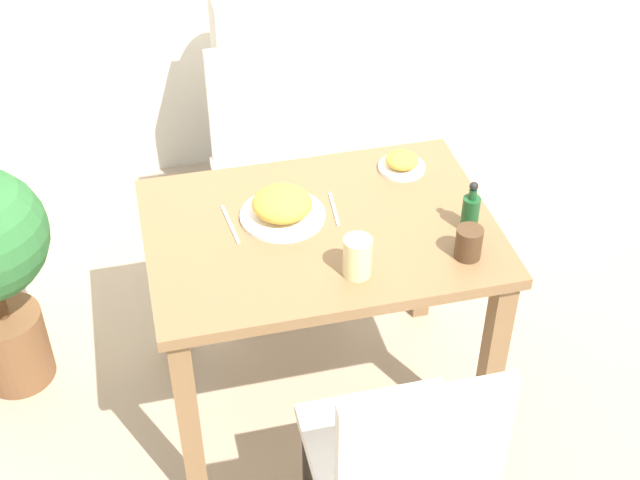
# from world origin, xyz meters

# --- Properties ---
(ground_plane) EXTENTS (16.00, 16.00, 0.00)m
(ground_plane) POSITION_xyz_m (0.00, 0.00, 0.00)
(ground_plane) COLOR tan
(dining_table) EXTENTS (1.00, 0.71, 0.72)m
(dining_table) POSITION_xyz_m (0.00, 0.00, 0.60)
(dining_table) COLOR olive
(dining_table) RESTS_ON ground_plane
(chair_near) EXTENTS (0.42, 0.42, 0.88)m
(chair_near) POSITION_xyz_m (0.04, -0.69, 0.50)
(chair_near) COLOR silver
(chair_near) RESTS_ON ground_plane
(chair_far) EXTENTS (0.42, 0.42, 0.88)m
(chair_far) POSITION_xyz_m (-0.01, 0.71, 0.50)
(chair_far) COLOR silver
(chair_far) RESTS_ON ground_plane
(food_plate) EXTENTS (0.25, 0.25, 0.09)m
(food_plate) POSITION_xyz_m (-0.10, 0.07, 0.76)
(food_plate) COLOR white
(food_plate) RESTS_ON dining_table
(side_plate) EXTENTS (0.15, 0.15, 0.06)m
(side_plate) POSITION_xyz_m (0.32, 0.22, 0.74)
(side_plate) COLOR white
(side_plate) RESTS_ON dining_table
(drink_cup) EXTENTS (0.07, 0.07, 0.09)m
(drink_cup) POSITION_xyz_m (0.36, -0.22, 0.77)
(drink_cup) COLOR #4C331E
(drink_cup) RESTS_ON dining_table
(juice_glass) EXTENTS (0.08, 0.08, 0.12)m
(juice_glass) POSITION_xyz_m (0.05, -0.22, 0.78)
(juice_glass) COLOR beige
(juice_glass) RESTS_ON dining_table
(sauce_bottle) EXTENTS (0.05, 0.05, 0.16)m
(sauce_bottle) POSITION_xyz_m (0.41, -0.11, 0.78)
(sauce_bottle) COLOR #194C23
(sauce_bottle) RESTS_ON dining_table
(fork_utensil) EXTENTS (0.03, 0.18, 0.00)m
(fork_utensil) POSITION_xyz_m (-0.25, 0.07, 0.72)
(fork_utensil) COLOR silver
(fork_utensil) RESTS_ON dining_table
(spoon_utensil) EXTENTS (0.02, 0.16, 0.00)m
(spoon_utensil) POSITION_xyz_m (0.06, 0.07, 0.72)
(spoon_utensil) COLOR silver
(spoon_utensil) RESTS_ON dining_table
(person_figure) EXTENTS (0.34, 0.22, 1.17)m
(person_figure) POSITION_xyz_m (0.02, 1.07, 0.58)
(person_figure) COLOR #2D3347
(person_figure) RESTS_ON ground_plane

